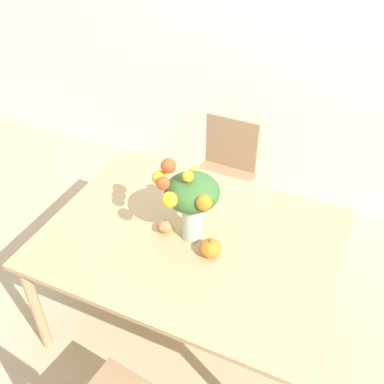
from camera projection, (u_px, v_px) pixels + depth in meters
name	position (u px, v px, depth m)	size (l,w,h in m)	color
ground_plane	(191.00, 319.00, 2.87)	(12.00, 12.00, 0.00)	tan
wall_back	(284.00, 32.00, 3.12)	(8.00, 0.06, 2.70)	white
dining_table	(191.00, 246.00, 2.45)	(1.55, 1.17, 0.74)	tan
flower_vase	(190.00, 197.00, 2.23)	(0.34, 0.36, 0.48)	#B2CCBC
pumpkin	(210.00, 248.00, 2.28)	(0.11, 0.11, 0.10)	orange
turkey_figurine	(165.00, 225.00, 2.42)	(0.09, 0.11, 0.07)	#A87A4C
dining_chair_near_window	(224.00, 175.00, 3.33)	(0.42, 0.42, 0.86)	#9E7A56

